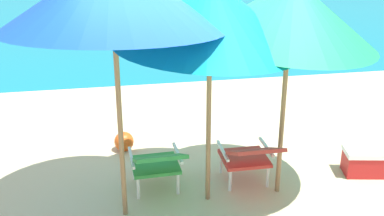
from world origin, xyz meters
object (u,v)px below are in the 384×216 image
Objects in this scene: lounge_chair_left at (157,162)px; beach_umbrella_right at (290,11)px; beach_ball at (124,141)px; cooler_box at (364,161)px; lounge_chair_right at (249,155)px; beach_umbrella_center at (210,13)px.

lounge_chair_left is 0.37× the size of beach_umbrella_right.
beach_ball is 3.01m from cooler_box.
lounge_chair_right is at bearing -1.43° from lounge_chair_left.
lounge_chair_left is at bearing 161.13° from beach_umbrella_center.
lounge_chair_right is 1.68× the size of cooler_box.
lounge_chair_left reaches higher than cooler_box.
beach_umbrella_center is at bearing -173.85° from cooler_box.
beach_umbrella_right is at bearing 1.06° from beach_umbrella_center.
lounge_chair_left is 2.09m from beach_umbrella_right.
cooler_box reaches higher than beach_ball.
cooler_box is at bearing 0.71° from lounge_chair_left.
beach_ball is at bearing 157.76° from cooler_box.
cooler_box is (1.95, 0.21, -1.87)m from beach_umbrella_center.
beach_umbrella_right is at bearing -7.06° from lounge_chair_left.
lounge_chair_left is 3.49× the size of beach_ball.
beach_umbrella_right is at bearing -24.70° from lounge_chair_right.
beach_umbrella_right is 2.83m from beach_ball.
beach_umbrella_center is at bearing -18.87° from lounge_chair_left.
beach_ball is at bearing 104.98° from lounge_chair_left.
beach_umbrella_right is 9.33× the size of beach_ball.
beach_umbrella_right reaches higher than lounge_chair_right.
lounge_chair_right is (1.03, -0.03, 0.00)m from lounge_chair_left.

